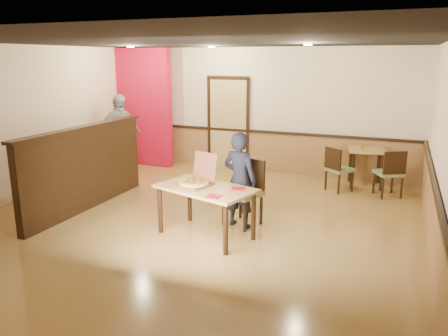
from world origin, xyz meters
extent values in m
plane|color=#A98141|center=(0.00, 0.00, 0.00)|extent=(7.00, 7.00, 0.00)
plane|color=black|center=(0.00, 0.00, 2.80)|extent=(7.00, 7.00, 0.00)
plane|color=#F7E0C1|center=(0.00, 3.50, 1.40)|extent=(7.00, 0.00, 7.00)
plane|color=#F7E0C1|center=(-3.50, 0.00, 1.40)|extent=(0.00, 7.00, 7.00)
plane|color=#F7E0C1|center=(3.50, 0.00, 1.40)|extent=(0.00, 7.00, 7.00)
cube|color=olive|center=(0.00, 3.47, 0.45)|extent=(7.00, 0.04, 0.90)
cube|color=black|center=(0.00, 3.45, 0.92)|extent=(7.00, 0.06, 0.06)
cube|color=olive|center=(3.47, 0.00, 0.45)|extent=(0.04, 7.00, 0.90)
cube|color=black|center=(3.45, 0.00, 0.92)|extent=(0.06, 7.00, 0.06)
cube|color=#D7B36E|center=(-0.80, 3.46, 1.05)|extent=(0.90, 0.06, 2.10)
cube|color=black|center=(-2.00, -0.20, 0.70)|extent=(0.14, 3.00, 1.40)
cube|color=black|center=(-2.00, -0.20, 1.42)|extent=(0.20, 3.10, 0.05)
cube|color=#B90D2C|center=(-2.90, 3.00, 1.40)|extent=(1.60, 0.20, 2.78)
cylinder|color=#FFD9B2|center=(-2.30, 1.80, 2.78)|extent=(0.14, 0.14, 0.02)
cylinder|color=#FFD9B2|center=(-0.80, 2.50, 2.78)|extent=(0.14, 0.14, 0.02)
cylinder|color=#FFD9B2|center=(1.40, 1.50, 2.78)|extent=(0.14, 0.14, 0.02)
cube|color=tan|center=(0.44, -0.56, 0.73)|extent=(1.58, 1.17, 0.04)
cylinder|color=black|center=(-0.25, -0.69, 0.36)|extent=(0.07, 0.07, 0.71)
cylinder|color=black|center=(-0.07, -0.08, 0.36)|extent=(0.07, 0.07, 0.71)
cylinder|color=black|center=(0.94, -1.04, 0.36)|extent=(0.07, 0.07, 0.71)
cylinder|color=black|center=(1.12, -0.43, 0.36)|extent=(0.07, 0.07, 0.71)
cube|color=olive|center=(0.78, 0.07, 0.51)|extent=(0.65, 0.65, 0.07)
cube|color=black|center=(0.85, 0.29, 0.79)|extent=(0.48, 0.20, 0.49)
cylinder|color=black|center=(0.51, -0.06, 0.22)|extent=(0.05, 0.05, 0.44)
cylinder|color=black|center=(0.65, 0.34, 0.22)|extent=(0.05, 0.05, 0.44)
cylinder|color=black|center=(0.91, -0.19, 0.22)|extent=(0.05, 0.05, 0.44)
cylinder|color=black|center=(1.04, 0.20, 0.22)|extent=(0.05, 0.05, 0.44)
cube|color=olive|center=(1.93, 2.50, 0.44)|extent=(0.61, 0.61, 0.06)
cube|color=black|center=(1.81, 2.34, 0.67)|extent=(0.35, 0.29, 0.42)
cylinder|color=black|center=(2.19, 2.53, 0.19)|extent=(0.04, 0.04, 0.38)
cylinder|color=black|center=(1.97, 2.25, 0.19)|extent=(0.04, 0.04, 0.38)
cylinder|color=black|center=(1.90, 2.75, 0.19)|extent=(0.04, 0.04, 0.38)
cylinder|color=black|center=(1.68, 2.47, 0.19)|extent=(0.04, 0.04, 0.38)
cube|color=olive|center=(2.83, 2.50, 0.45)|extent=(0.61, 0.61, 0.06)
cube|color=black|center=(2.93, 2.32, 0.70)|extent=(0.40, 0.24, 0.43)
cylinder|color=black|center=(2.91, 2.75, 0.20)|extent=(0.04, 0.04, 0.39)
cylinder|color=black|center=(3.09, 2.42, 0.20)|extent=(0.04, 0.04, 0.39)
cylinder|color=black|center=(2.58, 2.58, 0.20)|extent=(0.04, 0.04, 0.39)
cylinder|color=black|center=(2.76, 2.25, 0.20)|extent=(0.04, 0.04, 0.39)
cube|color=tan|center=(2.38, 3.05, 0.76)|extent=(0.85, 0.85, 0.04)
cylinder|color=black|center=(2.16, 2.72, 0.37)|extent=(0.07, 0.07, 0.74)
cylinder|color=black|center=(2.05, 3.28, 0.37)|extent=(0.07, 0.07, 0.74)
cylinder|color=black|center=(2.72, 2.82, 0.37)|extent=(0.07, 0.07, 0.74)
cylinder|color=black|center=(2.61, 3.38, 0.37)|extent=(0.07, 0.07, 0.74)
imported|color=black|center=(0.75, 0.00, 0.75)|extent=(0.60, 0.45, 1.49)
imported|color=#9D9CA4|center=(-2.90, 2.10, 0.89)|extent=(0.81, 1.14, 1.79)
cube|color=brown|center=(0.25, -0.56, 0.77)|extent=(0.52, 0.52, 0.03)
cube|color=brown|center=(0.32, -0.32, 0.99)|extent=(0.43, 0.19, 0.42)
cylinder|color=#E1BC51|center=(0.25, -0.56, 0.80)|extent=(0.49, 0.49, 0.03)
cube|color=red|center=(0.72, -0.93, 0.76)|extent=(0.21, 0.21, 0.00)
cylinder|color=silver|center=(0.69, -0.93, 0.76)|extent=(0.01, 0.18, 0.01)
cube|color=silver|center=(0.75, -0.93, 0.76)|extent=(0.02, 0.19, 0.00)
cube|color=red|center=(0.90, -0.47, 0.76)|extent=(0.24, 0.24, 0.00)
cylinder|color=silver|center=(0.87, -0.47, 0.76)|extent=(0.05, 0.16, 0.01)
cube|color=silver|center=(0.93, -0.47, 0.76)|extent=(0.06, 0.17, 0.00)
cylinder|color=brown|center=(2.29, 2.99, 0.85)|extent=(0.06, 0.06, 0.14)
camera|label=1|loc=(2.95, -6.04, 2.56)|focal=35.00mm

